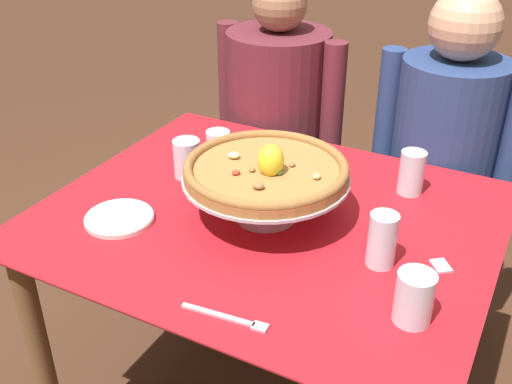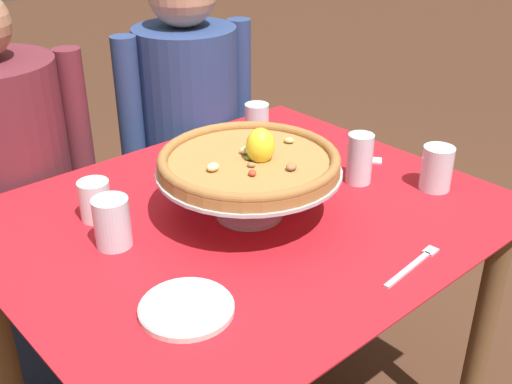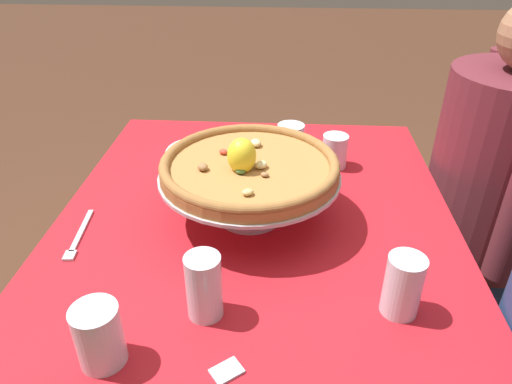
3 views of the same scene
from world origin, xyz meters
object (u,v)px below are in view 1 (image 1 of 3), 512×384
object	(u,v)px
water_glass_back_left	(218,148)
dinner_fork	(229,318)
pizza_stand	(267,186)
diner_left	(277,143)
water_glass_back_right	(411,175)
water_glass_front_right	(414,301)
sugar_packet	(441,266)
side_plate	(119,218)
water_glass_side_right	(382,243)
diner_right	(438,185)
water_glass_side_left	(187,161)
pizza	(267,169)

from	to	relation	value
water_glass_back_left	dinner_fork	world-z (taller)	water_glass_back_left
pizza_stand	diner_left	size ratio (longest dim) A/B	0.34
water_glass_back_right	water_glass_front_right	bearing A→B (deg)	-74.10
pizza_stand	sugar_packet	size ratio (longest dim) A/B	8.48
pizza_stand	water_glass_front_right	size ratio (longest dim) A/B	3.74
water_glass_back_right	side_plate	xyz separation A→B (m)	(-0.62, -0.50, -0.05)
side_plate	diner_left	world-z (taller)	diner_left
sugar_packet	water_glass_side_right	bearing A→B (deg)	-157.10
dinner_fork	diner_right	size ratio (longest dim) A/B	0.15
side_plate	water_glass_back_left	bearing A→B (deg)	83.50
water_glass_side_left	diner_left	size ratio (longest dim) A/B	0.09
dinner_fork	sugar_packet	xyz separation A→B (m)	(0.34, 0.38, -0.00)
pizza_stand	sugar_packet	bearing A→B (deg)	-0.42
pizza_stand	side_plate	world-z (taller)	pizza_stand
pizza_stand	water_glass_back_right	size ratio (longest dim) A/B	3.44
pizza_stand	pizza	xyz separation A→B (m)	(0.00, -0.00, 0.05)
dinner_fork	diner_left	xyz separation A→B (m)	(-0.43, 1.09, -0.15)
water_glass_back_right	water_glass_back_left	xyz separation A→B (m)	(-0.57, -0.08, -0.01)
diner_left	diner_right	distance (m)	0.62
diner_right	water_glass_front_right	bearing A→B (deg)	-81.63
water_glass_side_right	side_plate	distance (m)	0.66
diner_left	sugar_packet	bearing A→B (deg)	-42.85
water_glass_side_right	pizza	bearing A→B (deg)	169.95
water_glass_side_right	sugar_packet	xyz separation A→B (m)	(0.13, 0.05, -0.05)
side_plate	sugar_packet	xyz separation A→B (m)	(0.78, 0.19, -0.01)
water_glass_side_left	side_plate	xyz separation A→B (m)	(-0.02, -0.29, -0.04)
water_glass_side_right	diner_left	bearing A→B (deg)	129.79
water_glass_back_left	dinner_fork	distance (m)	0.72
water_glass_side_right	water_glass_side_left	xyz separation A→B (m)	(-0.63, 0.15, -0.01)
water_glass_side_right	water_glass_front_right	distance (m)	0.19
water_glass_back_left	diner_left	world-z (taller)	diner_left
water_glass_side_left	water_glass_front_right	distance (m)	0.81
water_glass_front_right	diner_left	size ratio (longest dim) A/B	0.09
water_glass_back_right	water_glass_side_right	bearing A→B (deg)	-85.14
pizza_stand	diner_right	distance (m)	0.78
water_glass_front_right	dinner_fork	bearing A→B (deg)	-152.06
water_glass_front_right	dinner_fork	size ratio (longest dim) A/B	0.59
dinner_fork	sugar_packet	world-z (taller)	dinner_fork
diner_left	side_plate	bearing A→B (deg)	-90.77
pizza_stand	water_glass_back_right	bearing A→B (deg)	46.05
side_plate	diner_right	world-z (taller)	diner_right
pizza	diner_right	world-z (taller)	diner_right
water_glass_back_left	diner_right	xyz separation A→B (m)	(0.59, 0.44, -0.19)
water_glass_side_right	water_glass_back_left	size ratio (longest dim) A/B	1.38
side_plate	pizza_stand	bearing A→B (deg)	30.60
sugar_packet	dinner_fork	bearing A→B (deg)	-131.64
pizza_stand	dinner_fork	xyz separation A→B (m)	(0.11, -0.38, -0.09)
pizza	side_plate	xyz separation A→B (m)	(-0.33, -0.19, -0.13)
water_glass_front_right	diner_left	bearing A→B (deg)	129.33
sugar_packet	diner_right	distance (m)	0.70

